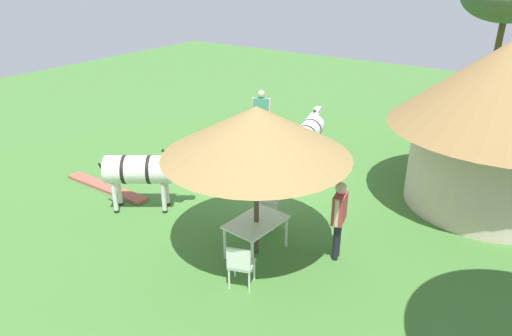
% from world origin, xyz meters
% --- Properties ---
extents(ground_plane, '(36.00, 36.00, 0.00)m').
position_xyz_m(ground_plane, '(0.00, 0.00, 0.00)').
color(ground_plane, '#447734').
extents(thatched_hut, '(5.05, 5.05, 4.03)m').
position_xyz_m(thatched_hut, '(-2.32, 5.21, 2.31)').
color(thatched_hut, beige).
rests_on(thatched_hut, ground_plane).
extents(shade_umbrella, '(3.60, 3.60, 3.12)m').
position_xyz_m(shade_umbrella, '(2.57, 1.76, 2.64)').
color(shade_umbrella, '#4E3E2E').
rests_on(shade_umbrella, ground_plane).
extents(patio_dining_table, '(1.30, 0.94, 0.74)m').
position_xyz_m(patio_dining_table, '(2.57, 1.76, 0.65)').
color(patio_dining_table, silver).
rests_on(patio_dining_table, ground_plane).
extents(patio_chair_near_lawn, '(0.54, 0.56, 0.90)m').
position_xyz_m(patio_chair_near_lawn, '(3.66, 2.15, 0.52)').
color(patio_chair_near_lawn, silver).
rests_on(patio_chair_near_lawn, ground_plane).
extents(patio_chair_near_hut, '(0.56, 0.57, 0.90)m').
position_xyz_m(patio_chair_near_hut, '(1.51, 1.32, 0.52)').
color(patio_chair_near_hut, silver).
rests_on(patio_chair_near_hut, ground_plane).
extents(guest_beside_umbrella, '(0.59, 0.30, 1.68)m').
position_xyz_m(guest_beside_umbrella, '(1.82, 3.19, 1.01)').
color(guest_beside_umbrella, black).
rests_on(guest_beside_umbrella, ground_plane).
extents(standing_watcher, '(0.40, 0.58, 1.75)m').
position_xyz_m(standing_watcher, '(-2.83, -1.71, 1.06)').
color(standing_watcher, black).
rests_on(standing_watcher, ground_plane).
extents(striped_lounge_chair, '(0.86, 0.62, 0.63)m').
position_xyz_m(striped_lounge_chair, '(0.56, -0.43, 0.25)').
color(striped_lounge_chair, '#D24C4C').
rests_on(striped_lounge_chair, ground_plane).
extents(zebra_nearest_camera, '(2.19, 0.98, 1.49)m').
position_xyz_m(zebra_nearest_camera, '(-2.16, 0.39, 0.95)').
color(zebra_nearest_camera, silver).
rests_on(zebra_nearest_camera, ground_plane).
extents(zebra_by_umbrella, '(1.47, 1.91, 1.56)m').
position_xyz_m(zebra_by_umbrella, '(2.57, -1.53, 1.02)').
color(zebra_by_umbrella, silver).
rests_on(zebra_by_umbrella, ground_plane).
extents(brick_patio_kerb, '(0.38, 2.80, 0.08)m').
position_xyz_m(brick_patio_kerb, '(2.39, -3.16, 0.04)').
color(brick_patio_kerb, '#A45744').
rests_on(brick_patio_kerb, ground_plane).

